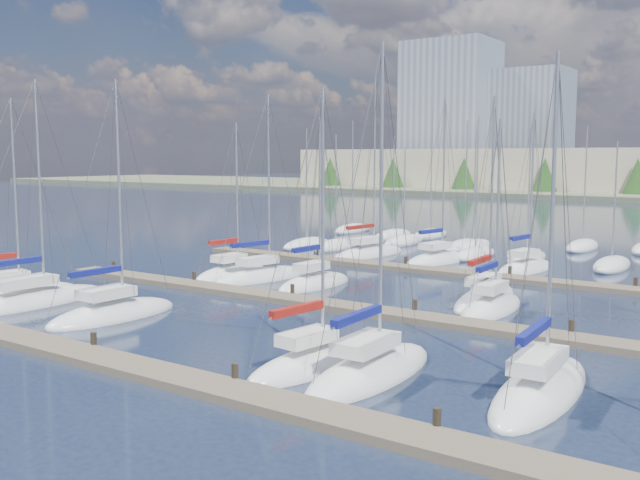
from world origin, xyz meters
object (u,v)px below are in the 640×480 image
Objects in this scene: sailboat_o at (437,260)px; sailboat_i at (262,277)px; sailboat_d at (313,364)px; sailboat_p at (525,268)px; sailboat_j at (314,284)px; sailboat_k at (485,298)px; sailboat_c at (113,314)px; sailboat_a at (8,296)px; sailboat_b at (32,301)px; sailboat_h at (232,274)px; sailboat_n at (368,253)px; sailboat_f at (540,390)px; sailboat_l at (491,307)px; sailboat_e at (371,371)px.

sailboat_o is 1.04× the size of sailboat_i.
sailboat_d is 0.95× the size of sailboat_p.
sailboat_p is at bearing 59.94° from sailboat_j.
sailboat_k is 12.32m from sailboat_p.
sailboat_i is at bearing -176.47° from sailboat_k.
sailboat_c is 13.61m from sailboat_j.
sailboat_a is 2.62m from sailboat_b.
sailboat_j is 0.88× the size of sailboat_i.
sailboat_h is 6.83m from sailboat_j.
sailboat_d is 0.94× the size of sailboat_a.
sailboat_h is (5.61, 13.30, 0.00)m from sailboat_a.
sailboat_d is at bearing -3.86° from sailboat_c.
sailboat_d is 0.90× the size of sailboat_c.
sailboat_c is (-13.72, 1.42, -0.01)m from sailboat_d.
sailboat_n is 28.75m from sailboat_a.
sailboat_f is at bearing 1.74° from sailboat_b.
sailboat_d is at bearing -33.93° from sailboat_i.
sailboat_a is 0.93× the size of sailboat_b.
sailboat_c reaches higher than sailboat_h.
sailboat_l is 2.42m from sailboat_k.
sailboat_d is at bearing -79.36° from sailboat_p.
sailboat_i is at bearing 175.88° from sailboat_l.
sailboat_n is 27.32m from sailboat_c.
sailboat_p is at bearing 106.76° from sailboat_f.
sailboat_o reaches higher than sailboat_k.
sailboat_n is at bearing -173.19° from sailboat_p.
sailboat_b is at bearing 179.07° from sailboat_f.
sailboat_k is 20.57m from sailboat_c.
sailboat_b reaches higher than sailboat_f.
sailboat_a is 0.94× the size of sailboat_i.
sailboat_o is at bearing 118.90° from sailboat_f.
sailboat_k is 1.08× the size of sailboat_j.
sailboat_o reaches higher than sailboat_h.
sailboat_h is 0.98× the size of sailboat_j.
sailboat_h is 0.86× the size of sailboat_i.
sailboat_p is 19.21m from sailboat_i.
sailboat_c is 6.40m from sailboat_b.
sailboat_i is (-13.33, -13.83, 0.01)m from sailboat_p.
sailboat_d is at bearing -36.79° from sailboat_h.
sailboat_j is (12.44, 13.50, 0.01)m from sailboat_a.
sailboat_d is at bearing -94.57° from sailboat_k.
sailboat_k is 1.00× the size of sailboat_a.
sailboat_d is at bearing 6.44° from sailboat_a.
sailboat_l is 0.97× the size of sailboat_h.
sailboat_e reaches higher than sailboat_a.
sailboat_l is 14.26m from sailboat_d.
sailboat_f is at bearing -64.06° from sailboat_k.
sailboat_j reaches higher than sailboat_l.
sailboat_j is (-10.81, -1.66, -0.00)m from sailboat_k.
sailboat_p reaches higher than sailboat_l.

